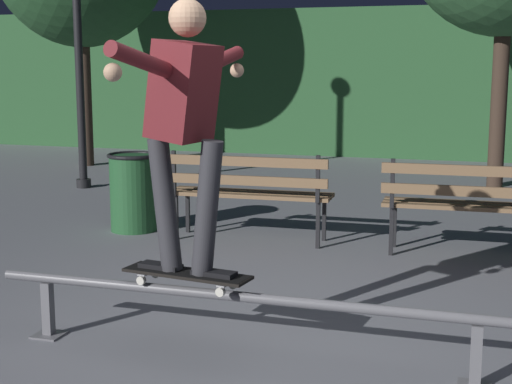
{
  "coord_description": "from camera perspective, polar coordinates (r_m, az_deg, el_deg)",
  "views": [
    {
      "loc": [
        1.31,
        -3.96,
        1.69
      ],
      "look_at": [
        -0.17,
        0.76,
        0.85
      ],
      "focal_mm": 52.58,
      "sensor_mm": 36.0,
      "label": 1
    }
  ],
  "objects": [
    {
      "name": "skateboarder",
      "position": [
        4.26,
        -5.44,
        5.93
      ],
      "size": [
        0.63,
        1.4,
        1.56
      ],
      "color": "black",
      "rests_on": "skateboard"
    },
    {
      "name": "grind_rail",
      "position": [
        4.35,
        -0.99,
        -8.67
      ],
      "size": [
        3.16,
        0.18,
        0.41
      ],
      "color": "slate",
      "rests_on": "ground"
    },
    {
      "name": "park_bench_left_center",
      "position": [
        6.81,
        16.3,
        -0.49
      ],
      "size": [
        1.61,
        0.47,
        0.88
      ],
      "color": "black",
      "rests_on": "ground"
    },
    {
      "name": "trash_can",
      "position": [
        7.79,
        -9.31,
        0.08
      ],
      "size": [
        0.52,
        0.52,
        0.8
      ],
      "color": "#23562D",
      "rests_on": "ground"
    },
    {
      "name": "skateboard",
      "position": [
        4.42,
        -5.28,
        -6.27
      ],
      "size": [
        0.8,
        0.31,
        0.09
      ],
      "color": "black",
      "rests_on": "grind_rail"
    },
    {
      "name": "hedge_backdrop",
      "position": [
        14.34,
        12.31,
        8.12
      ],
      "size": [
        24.0,
        1.2,
        2.72
      ],
      "primitive_type": "cube",
      "color": "#2D5B33",
      "rests_on": "ground"
    },
    {
      "name": "ground_plane",
      "position": [
        4.5,
        -0.8,
        -12.42
      ],
      "size": [
        90.0,
        90.0,
        0.0
      ],
      "primitive_type": "plane",
      "color": "slate"
    },
    {
      "name": "lamp_post_left",
      "position": [
        10.61,
        -13.48,
        13.67
      ],
      "size": [
        0.32,
        0.32,
        3.9
      ],
      "color": "black",
      "rests_on": "ground"
    },
    {
      "name": "park_bench_leftmost",
      "position": [
        7.16,
        -0.65,
        0.37
      ],
      "size": [
        1.61,
        0.47,
        0.88
      ],
      "color": "black",
      "rests_on": "ground"
    }
  ]
}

